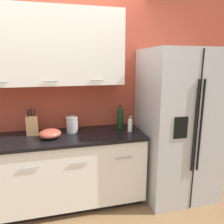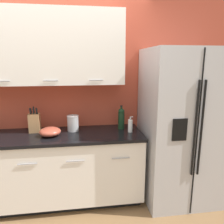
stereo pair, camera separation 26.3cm
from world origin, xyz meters
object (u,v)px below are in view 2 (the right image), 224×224
soap_dispenser (130,126)px  steel_canister (73,123)px  mixing_bowl (50,132)px  knife_block (35,123)px  wine_bottle (121,118)px  refrigerator (181,127)px

soap_dispenser → steel_canister: (-0.69, 0.15, 0.02)m
steel_canister → mixing_bowl: bearing=-148.5°
knife_block → wine_bottle: 1.07m
refrigerator → steel_canister: (-1.33, 0.19, 0.05)m
mixing_bowl → wine_bottle: bearing=10.7°
refrigerator → wine_bottle: (-0.72, 0.20, 0.09)m
refrigerator → steel_canister: bearing=171.7°
wine_bottle → steel_canister: wine_bottle is taller
knife_block → steel_canister: 0.46m
refrigerator → soap_dispenser: refrigerator is taller
knife_block → mixing_bowl: knife_block is taller
refrigerator → wine_bottle: 0.75m
knife_block → soap_dispenser: knife_block is taller
steel_canister → wine_bottle: bearing=0.3°
steel_canister → mixing_bowl: (-0.26, -0.16, -0.05)m
knife_block → mixing_bowl: size_ratio=1.30×
soap_dispenser → mixing_bowl: 0.96m
knife_block → soap_dispenser: (1.15, -0.16, -0.04)m
refrigerator → knife_block: refrigerator is taller
knife_block → steel_canister: bearing=-1.6°
steel_canister → knife_block: bearing=178.4°
knife_block → wine_bottle: bearing=-0.5°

